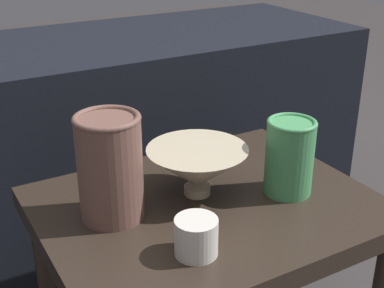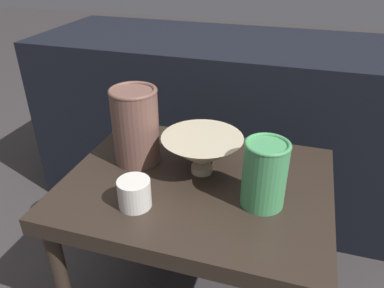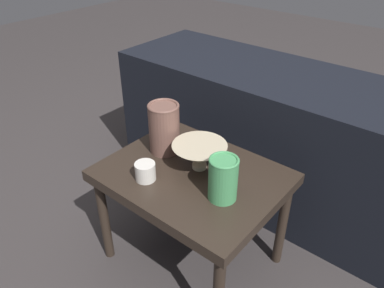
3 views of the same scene
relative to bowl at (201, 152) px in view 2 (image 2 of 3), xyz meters
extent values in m
cube|color=#2D231C|center=(0.00, -0.04, -0.07)|extent=(0.61, 0.48, 0.04)
cylinder|color=#2D231C|center=(-0.27, 0.17, -0.29)|extent=(0.04, 0.04, 0.39)
cylinder|color=#2D231C|center=(0.27, 0.17, -0.29)|extent=(0.04, 0.04, 0.39)
cube|color=black|center=(0.00, 0.54, -0.17)|extent=(1.46, 0.50, 0.61)
cylinder|color=#C1B293|center=(0.00, 0.00, -0.05)|extent=(0.05, 0.05, 0.02)
cone|color=#C1B293|center=(0.00, 0.00, 0.00)|extent=(0.19, 0.19, 0.08)
cylinder|color=brown|center=(-0.17, 0.01, 0.04)|extent=(0.11, 0.11, 0.18)
torus|color=brown|center=(-0.17, 0.01, 0.13)|extent=(0.11, 0.11, 0.01)
cylinder|color=#47995B|center=(0.16, -0.08, 0.02)|extent=(0.09, 0.09, 0.14)
torus|color=#47995B|center=(0.16, -0.08, 0.09)|extent=(0.09, 0.09, 0.01)
cylinder|color=silver|center=(-0.10, -0.17, -0.02)|extent=(0.07, 0.07, 0.06)
camera|label=1|loc=(-0.45, -0.77, 0.45)|focal=50.00mm
camera|label=2|loc=(0.20, -0.73, 0.45)|focal=35.00mm
camera|label=3|loc=(0.66, -0.84, 0.72)|focal=35.00mm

